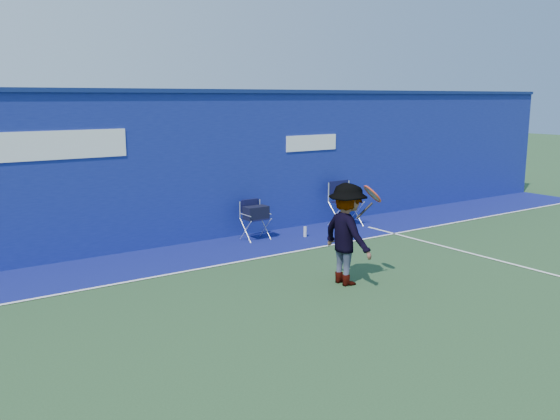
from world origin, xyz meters
TOP-DOWN VIEW (x-y plane):
  - ground at (0.00, 0.00)m, footprint 80.00×80.00m
  - stadium_wall at (-0.00, 5.20)m, footprint 24.00×0.50m
  - out_of_bounds_strip at (0.00, 4.10)m, footprint 24.00×1.80m
  - court_lines at (0.00, 0.60)m, footprint 24.00×12.00m
  - directors_chair_left at (1.76, 4.49)m, footprint 0.49×0.45m
  - directors_chair_right at (4.20, 4.47)m, footprint 0.61×0.55m
  - water_bottle at (2.75, 4.09)m, footprint 0.07×0.07m
  - tennis_player at (1.37, 1.17)m, footprint 0.91×1.07m

SIDE VIEW (x-z plane):
  - ground at x=0.00m, z-range 0.00..0.00m
  - out_of_bounds_strip at x=0.00m, z-range 0.00..0.01m
  - court_lines at x=0.00m, z-range 0.01..0.01m
  - water_bottle at x=2.75m, z-range 0.00..0.23m
  - directors_chair_right at x=4.20m, z-range -0.19..0.83m
  - directors_chair_left at x=1.76m, z-range -0.06..0.76m
  - tennis_player at x=1.37m, z-range 0.00..1.62m
  - stadium_wall at x=0.00m, z-range 0.01..3.09m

